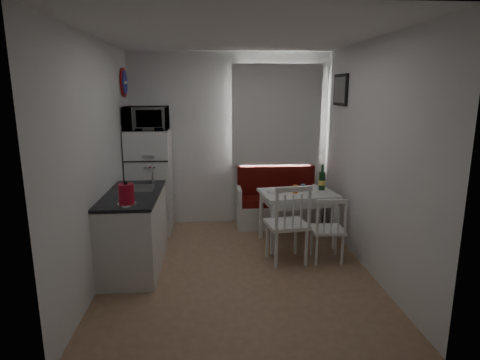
{
  "coord_description": "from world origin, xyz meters",
  "views": [
    {
      "loc": [
        -0.3,
        -4.35,
        2.06
      ],
      "look_at": [
        0.06,
        0.5,
        0.95
      ],
      "focal_mm": 30.0,
      "sensor_mm": 36.0,
      "label": 1
    }
  ],
  "objects_px": {
    "kitchen_counter": "(134,230)",
    "chair_left": "(289,216)",
    "chair_right": "(330,223)",
    "fridge": "(150,181)",
    "dining_table": "(298,198)",
    "wine_bottle": "(322,177)",
    "kettle": "(126,194)",
    "bench": "(277,206)",
    "microwave": "(146,118)"
  },
  "relations": [
    {
      "from": "chair_right",
      "to": "kettle",
      "type": "relative_size",
      "value": 1.74
    },
    {
      "from": "bench",
      "to": "fridge",
      "type": "height_order",
      "value": "fridge"
    },
    {
      "from": "bench",
      "to": "microwave",
      "type": "height_order",
      "value": "microwave"
    },
    {
      "from": "chair_right",
      "to": "wine_bottle",
      "type": "relative_size",
      "value": 1.26
    },
    {
      "from": "dining_table",
      "to": "chair_left",
      "type": "relative_size",
      "value": 1.98
    },
    {
      "from": "dining_table",
      "to": "kettle",
      "type": "xyz_separation_m",
      "value": [
        -2.0,
        -1.12,
        0.39
      ]
    },
    {
      "from": "bench",
      "to": "chair_left",
      "type": "relative_size",
      "value": 2.38
    },
    {
      "from": "kitchen_counter",
      "to": "bench",
      "type": "bearing_deg",
      "value": 35.34
    },
    {
      "from": "fridge",
      "to": "microwave",
      "type": "xyz_separation_m",
      "value": [
        0.0,
        -0.05,
        0.91
      ]
    },
    {
      "from": "bench",
      "to": "microwave",
      "type": "relative_size",
      "value": 2.11
    },
    {
      "from": "kitchen_counter",
      "to": "kettle",
      "type": "distance_m",
      "value": 0.78
    },
    {
      "from": "chair_left",
      "to": "wine_bottle",
      "type": "xyz_separation_m",
      "value": [
        0.6,
        0.77,
        0.29
      ]
    },
    {
      "from": "chair_left",
      "to": "wine_bottle",
      "type": "relative_size",
      "value": 1.52
    },
    {
      "from": "dining_table",
      "to": "wine_bottle",
      "type": "distance_m",
      "value": 0.44
    },
    {
      "from": "dining_table",
      "to": "chair_right",
      "type": "bearing_deg",
      "value": -76.68
    },
    {
      "from": "fridge",
      "to": "kettle",
      "type": "bearing_deg",
      "value": -89.03
    },
    {
      "from": "chair_right",
      "to": "fridge",
      "type": "height_order",
      "value": "fridge"
    },
    {
      "from": "kitchen_counter",
      "to": "dining_table",
      "type": "distance_m",
      "value": 2.14
    },
    {
      "from": "bench",
      "to": "kitchen_counter",
      "type": "bearing_deg",
      "value": -144.66
    },
    {
      "from": "kitchen_counter",
      "to": "fridge",
      "type": "distance_m",
      "value": 1.28
    },
    {
      "from": "fridge",
      "to": "chair_left",
      "type": "bearing_deg",
      "value": -36.71
    },
    {
      "from": "kitchen_counter",
      "to": "fridge",
      "type": "xyz_separation_m",
      "value": [
        0.02,
        1.24,
        0.29
      ]
    },
    {
      "from": "kitchen_counter",
      "to": "chair_left",
      "type": "distance_m",
      "value": 1.81
    },
    {
      "from": "dining_table",
      "to": "wine_bottle",
      "type": "height_order",
      "value": "wine_bottle"
    },
    {
      "from": "microwave",
      "to": "wine_bottle",
      "type": "distance_m",
      "value": 2.56
    },
    {
      "from": "chair_left",
      "to": "kettle",
      "type": "xyz_separation_m",
      "value": [
        -1.75,
        -0.45,
        0.42
      ]
    },
    {
      "from": "bench",
      "to": "wine_bottle",
      "type": "relative_size",
      "value": 3.62
    },
    {
      "from": "fridge",
      "to": "wine_bottle",
      "type": "distance_m",
      "value": 2.45
    },
    {
      "from": "chair_left",
      "to": "fridge",
      "type": "height_order",
      "value": "fridge"
    },
    {
      "from": "fridge",
      "to": "dining_table",
      "type": "bearing_deg",
      "value": -17.95
    },
    {
      "from": "dining_table",
      "to": "fridge",
      "type": "bearing_deg",
      "value": 154.45
    },
    {
      "from": "kettle",
      "to": "wine_bottle",
      "type": "xyz_separation_m",
      "value": [
        2.35,
        1.22,
        -0.13
      ]
    },
    {
      "from": "microwave",
      "to": "kettle",
      "type": "xyz_separation_m",
      "value": [
        0.03,
        -1.73,
        -0.64
      ]
    },
    {
      "from": "dining_table",
      "to": "chair_right",
      "type": "distance_m",
      "value": 0.71
    },
    {
      "from": "chair_left",
      "to": "chair_right",
      "type": "xyz_separation_m",
      "value": [
        0.5,
        0.02,
        -0.1
      ]
    },
    {
      "from": "kitchen_counter",
      "to": "bench",
      "type": "distance_m",
      "value": 2.34
    },
    {
      "from": "bench",
      "to": "microwave",
      "type": "xyz_separation_m",
      "value": [
        -1.89,
        -0.16,
        1.37
      ]
    },
    {
      "from": "bench",
      "to": "chair_right",
      "type": "height_order",
      "value": "bench"
    },
    {
      "from": "fridge",
      "to": "kettle",
      "type": "relative_size",
      "value": 5.97
    },
    {
      "from": "kitchen_counter",
      "to": "bench",
      "type": "relative_size",
      "value": 1.05
    },
    {
      "from": "fridge",
      "to": "wine_bottle",
      "type": "height_order",
      "value": "fridge"
    },
    {
      "from": "microwave",
      "to": "wine_bottle",
      "type": "bearing_deg",
      "value": -12.05
    },
    {
      "from": "bench",
      "to": "fridge",
      "type": "bearing_deg",
      "value": -176.69
    },
    {
      "from": "chair_left",
      "to": "kettle",
      "type": "height_order",
      "value": "kettle"
    },
    {
      "from": "chair_left",
      "to": "wine_bottle",
      "type": "height_order",
      "value": "wine_bottle"
    },
    {
      "from": "kitchen_counter",
      "to": "chair_left",
      "type": "height_order",
      "value": "kitchen_counter"
    },
    {
      "from": "chair_right",
      "to": "chair_left",
      "type": "bearing_deg",
      "value": -175.69
    },
    {
      "from": "chair_right",
      "to": "wine_bottle",
      "type": "xyz_separation_m",
      "value": [
        0.1,
        0.75,
        0.39
      ]
    },
    {
      "from": "kettle",
      "to": "bench",
      "type": "bearing_deg",
      "value": 45.46
    },
    {
      "from": "chair_left",
      "to": "chair_right",
      "type": "relative_size",
      "value": 1.21
    }
  ]
}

